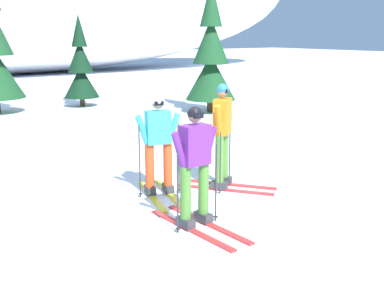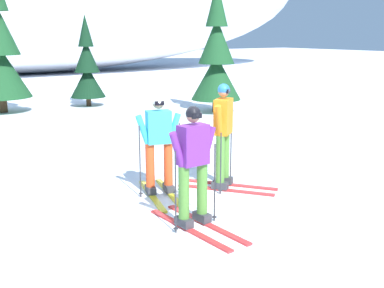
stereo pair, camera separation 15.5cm
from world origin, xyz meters
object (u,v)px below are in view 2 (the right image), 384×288
Objects in this scene: skier_orange_jacket at (223,134)px; pine_tree_far_right at (216,58)px; pine_tree_center_right at (87,68)px; skier_purple_jacket at (193,165)px; skier_cyan_jacket at (159,144)px.

pine_tree_far_right is (4.78, 6.74, 0.88)m from skier_orange_jacket.
pine_tree_far_right is at bearing 54.65° from skier_orange_jacket.
pine_tree_center_right is at bearing 129.70° from pine_tree_far_right.
pine_tree_center_right is (3.02, 11.65, 0.51)m from skier_purple_jacket.
pine_tree_far_right reaches higher than skier_orange_jacket.
skier_cyan_jacket is at bearing -105.07° from pine_tree_center_right.
skier_purple_jacket is 1.78m from skier_orange_jacket.
pine_tree_center_right is at bearing 74.93° from skier_cyan_jacket.
skier_orange_jacket is at bearing -125.35° from pine_tree_far_right.
skier_orange_jacket is 0.55× the size of pine_tree_center_right.
skier_orange_jacket is at bearing -16.14° from skier_cyan_jacket.
skier_purple_jacket is at bearing -140.48° from skier_orange_jacket.
skier_cyan_jacket is 0.51× the size of pine_tree_center_right.
skier_orange_jacket is 8.31m from pine_tree_far_right.
skier_cyan_jacket is at bearing 163.86° from skier_orange_jacket.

